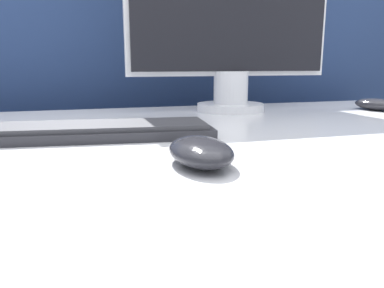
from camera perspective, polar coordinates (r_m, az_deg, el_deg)
name	(u,v)px	position (r m, az deg, el deg)	size (l,w,h in m)	color
partition_panel	(146,148)	(1.25, -7.02, -0.61)	(5.00, 0.03, 1.10)	navy
computer_mouse_near	(201,151)	(0.46, 1.33, -1.13)	(0.08, 0.12, 0.03)	#232328
keyboard	(94,131)	(0.65, -14.71, 1.95)	(0.41, 0.16, 0.02)	#28282D
monitor	(232,22)	(1.00, 6.10, 17.98)	(0.54, 0.18, 0.43)	white
computer_mouse_far	(376,104)	(1.13, 26.25, 5.45)	(0.10, 0.13, 0.03)	#232328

